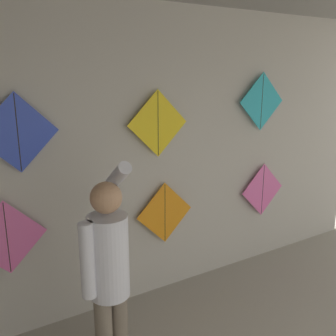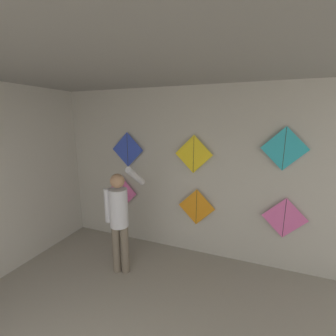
{
  "view_description": "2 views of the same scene",
  "coord_description": "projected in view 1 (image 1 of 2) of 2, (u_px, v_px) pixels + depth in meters",
  "views": [
    {
      "loc": [
        -1.71,
        0.84,
        2.21
      ],
      "look_at": [
        -0.08,
        3.57,
        1.38
      ],
      "focal_mm": 40.0,
      "sensor_mm": 36.0,
      "label": 1
    },
    {
      "loc": [
        0.85,
        0.36,
        2.28
      ],
      "look_at": [
        -0.39,
        3.57,
        1.54
      ],
      "focal_mm": 24.0,
      "sensor_mm": 36.0,
      "label": 2
    }
  ],
  "objects": [
    {
      "name": "back_panel",
      "position": [
        157.0,
        157.0,
        3.6
      ],
      "size": [
        5.76,
        0.06,
        2.8
      ],
      "primitive_type": "cube",
      "color": "#BCB7AD",
      "rests_on": "ground"
    },
    {
      "name": "kite_4",
      "position": [
        158.0,
        124.0,
        3.42
      ],
      "size": [
        0.62,
        0.01,
        0.62
      ],
      "color": "yellow"
    },
    {
      "name": "shopkeeper",
      "position": [
        109.0,
        270.0,
        2.48
      ],
      "size": [
        0.41,
        0.61,
        1.64
      ],
      "rotation": [
        0.0,
        0.0,
        0.26
      ],
      "color": "#726656",
      "rests_on": "ground"
    },
    {
      "name": "kite_5",
      "position": [
        262.0,
        102.0,
        4.02
      ],
      "size": [
        0.62,
        0.01,
        0.62
      ],
      "color": "#28B2C6"
    },
    {
      "name": "kite_2",
      "position": [
        263.0,
        190.0,
        4.33
      ],
      "size": [
        0.62,
        0.01,
        0.62
      ],
      "color": "pink"
    },
    {
      "name": "kite_0",
      "position": [
        7.0,
        238.0,
        2.94
      ],
      "size": [
        0.62,
        0.01,
        0.62
      ],
      "color": "pink"
    },
    {
      "name": "kite_1",
      "position": [
        165.0,
        213.0,
        3.68
      ],
      "size": [
        0.62,
        0.01,
        0.62
      ],
      "color": "orange"
    },
    {
      "name": "kite_3",
      "position": [
        18.0,
        133.0,
        2.81
      ],
      "size": [
        0.62,
        0.01,
        0.62
      ],
      "color": "blue"
    }
  ]
}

